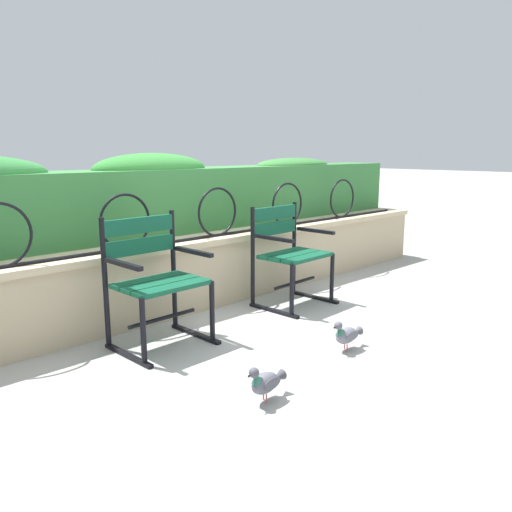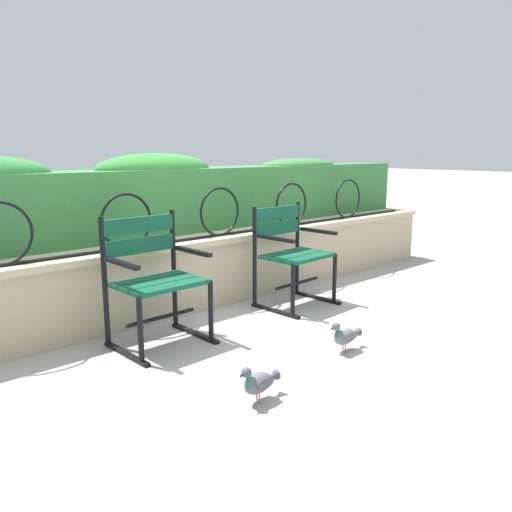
{
  "view_description": "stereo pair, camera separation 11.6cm",
  "coord_description": "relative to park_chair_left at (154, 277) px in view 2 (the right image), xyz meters",
  "views": [
    {
      "loc": [
        -2.6,
        -2.58,
        1.32
      ],
      "look_at": [
        0.0,
        0.1,
        0.55
      ],
      "focal_mm": 36.13,
      "sensor_mm": 36.0,
      "label": 1
    },
    {
      "loc": [
        -2.51,
        -2.65,
        1.32
      ],
      "look_at": [
        0.0,
        0.1,
        0.55
      ],
      "focal_mm": 36.13,
      "sensor_mm": 36.0,
      "label": 2
    }
  ],
  "objects": [
    {
      "name": "park_chair_right",
      "position": [
        1.36,
        0.0,
        -0.01
      ],
      "size": [
        0.62,
        0.55,
        0.86
      ],
      "color": "#0F4C33",
      "rests_on": "ground"
    },
    {
      "name": "ground_plane",
      "position": [
        0.73,
        -0.34,
        -0.47
      ],
      "size": [
        60.0,
        60.0,
        0.0
      ],
      "primitive_type": "plane",
      "color": "#9E9E99"
    },
    {
      "name": "iron_arch_fence",
      "position": [
        0.52,
        0.44,
        0.31
      ],
      "size": [
        5.74,
        0.02,
        0.42
      ],
      "color": "black",
      "rests_on": "stone_wall"
    },
    {
      "name": "park_chair_left",
      "position": [
        0.0,
        0.0,
        0.0
      ],
      "size": [
        0.61,
        0.53,
        0.89
      ],
      "color": "#0F4C33",
      "rests_on": "ground"
    },
    {
      "name": "pigeon_near_chairs",
      "position": [
        -0.06,
        -1.12,
        -0.36
      ],
      "size": [
        0.29,
        0.12,
        0.22
      ],
      "color": "#5B5B66",
      "rests_on": "ground"
    },
    {
      "name": "hedge_row",
      "position": [
        0.68,
        0.95,
        0.45
      ],
      "size": [
        6.14,
        0.52,
        0.7
      ],
      "color": "#387A3D",
      "rests_on": "stone_wall"
    },
    {
      "name": "pigeon_far_side",
      "position": [
        0.84,
        -1.0,
        -0.36
      ],
      "size": [
        0.29,
        0.11,
        0.22
      ],
      "color": "slate",
      "rests_on": "ground"
    },
    {
      "name": "stone_wall",
      "position": [
        0.73,
        0.51,
        -0.17
      ],
      "size": [
        6.26,
        0.41,
        0.59
      ],
      "color": "tan",
      "rests_on": "ground"
    }
  ]
}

